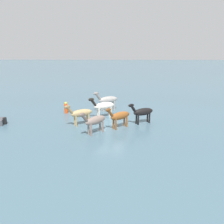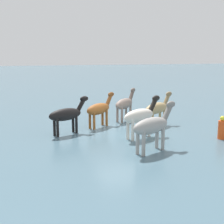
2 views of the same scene
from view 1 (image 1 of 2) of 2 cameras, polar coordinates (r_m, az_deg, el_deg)
The scene contains 8 objects.
ground_plane at distance 19.37m, azimuth -0.60°, elevation -2.63°, with size 162.25×162.25×0.00m, color #476675.
horse_chestnut_trailing at distance 18.58m, azimuth -8.10°, elevation -0.32°, with size 1.59×2.24×1.87m.
horse_lead at distance 20.33m, azimuth -2.23°, elevation 1.55°, with size 1.58×2.43×1.99m.
horse_dun_straggler at distance 18.92m, azimuth 7.81°, elevation 0.01°, with size 1.41×2.32×1.87m.
horse_pinto_flank at distance 16.64m, azimuth -4.50°, elevation -2.23°, with size 2.02×1.97×1.90m.
horse_gray_outer at distance 22.44m, azimuth -1.22°, elevation 3.13°, with size 1.58×2.52×2.05m.
horse_dark_mare at distance 17.72m, azimuth 1.92°, elevation -1.03°, with size 1.80×2.09×1.86m.
buoy_channel_marker at distance 22.21m, azimuth -11.72°, elevation 0.98°, with size 0.36×0.36×1.14m.
Camera 1 is at (18.23, 0.69, 6.53)m, focal length 35.55 mm.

